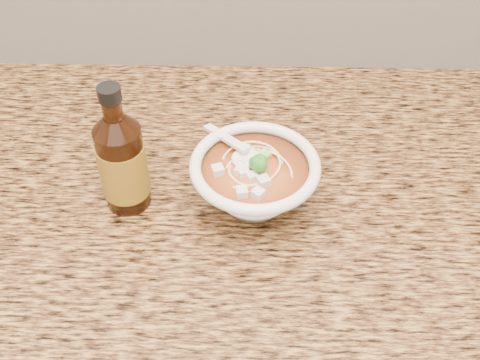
{
  "coord_description": "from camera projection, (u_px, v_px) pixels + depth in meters",
  "views": [
    {
      "loc": [
        0.05,
        1.07,
        1.52
      ],
      "look_at": [
        0.03,
        1.64,
        0.95
      ],
      "focal_mm": 45.0,
      "sensor_mm": 36.0,
      "label": 1
    }
  ],
  "objects": [
    {
      "name": "counter_slab",
      "position": [
        218.0,
        196.0,
        0.88
      ],
      "size": [
        4.0,
        0.68,
        0.04
      ],
      "primitive_type": "cube",
      "color": "olive",
      "rests_on": "cabinet"
    },
    {
      "name": "cabinet",
      "position": [
        224.0,
        351.0,
        1.2
      ],
      "size": [
        4.0,
        0.65,
        0.86
      ],
      "primitive_type": "cube",
      "color": "#351B10",
      "rests_on": "ground"
    },
    {
      "name": "hot_sauce_bottle",
      "position": [
        122.0,
        162.0,
        0.8
      ],
      "size": [
        0.07,
        0.07,
        0.2
      ],
      "rotation": [
        0.0,
        0.0,
        0.16
      ],
      "color": "#381707",
      "rests_on": "counter_slab"
    },
    {
      "name": "soup_bowl",
      "position": [
        255.0,
        182.0,
        0.82
      ],
      "size": [
        0.18,
        0.18,
        0.1
      ],
      "rotation": [
        0.0,
        0.0,
        0.27
      ],
      "color": "white",
      "rests_on": "counter_slab"
    }
  ]
}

